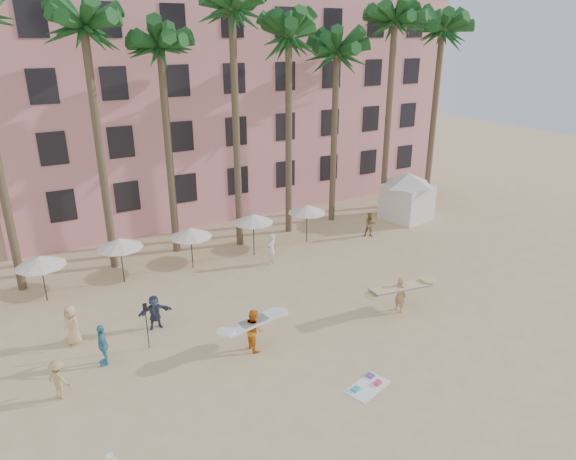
# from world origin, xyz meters

# --- Properties ---
(ground) EXTENTS (120.00, 120.00, 0.00)m
(ground) POSITION_xyz_m (0.00, 0.00, 0.00)
(ground) COLOR #D1B789
(ground) RESTS_ON ground
(pink_hotel) EXTENTS (35.00, 14.00, 16.00)m
(pink_hotel) POSITION_xyz_m (7.00, 26.00, 8.00)
(pink_hotel) COLOR pink
(pink_hotel) RESTS_ON ground
(palm_row) EXTENTS (44.40, 5.40, 16.30)m
(palm_row) POSITION_xyz_m (0.51, 15.00, 12.97)
(palm_row) COLOR brown
(palm_row) RESTS_ON ground
(umbrella_row) EXTENTS (22.50, 2.70, 2.73)m
(umbrella_row) POSITION_xyz_m (-3.00, 12.50, 2.33)
(umbrella_row) COLOR #332B23
(umbrella_row) RESTS_ON ground
(cabana) EXTENTS (5.27, 5.27, 3.50)m
(cabana) POSITION_xyz_m (15.99, 12.93, 2.07)
(cabana) COLOR silver
(cabana) RESTS_ON ground
(beach_towel) EXTENTS (2.01, 1.47, 0.14)m
(beach_towel) POSITION_xyz_m (1.14, -1.45, 0.03)
(beach_towel) COLOR white
(beach_towel) RESTS_ON ground
(carrier_yellow) EXTENTS (3.50, 0.84, 1.87)m
(carrier_yellow) POSITION_xyz_m (6.20, 2.48, 1.05)
(carrier_yellow) COLOR tan
(carrier_yellow) RESTS_ON ground
(carrier_white) EXTENTS (2.81, 1.02, 1.91)m
(carrier_white) POSITION_xyz_m (-1.57, 3.11, 1.01)
(carrier_white) COLOR orange
(carrier_white) RESTS_ON ground
(beachgoers) EXTENTS (21.77, 8.58, 1.91)m
(beachgoers) POSITION_xyz_m (-3.33, 7.28, 0.88)
(beachgoers) COLOR silver
(beachgoers) RESTS_ON ground
(paddle) EXTENTS (0.18, 0.04, 2.23)m
(paddle) POSITION_xyz_m (-5.59, 5.44, 1.41)
(paddle) COLOR black
(paddle) RESTS_ON ground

